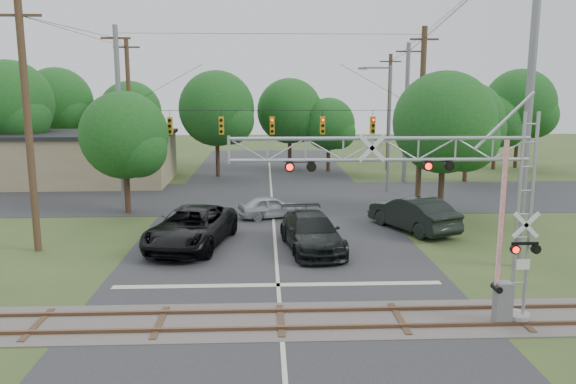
{
  "coord_description": "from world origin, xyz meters",
  "views": [
    {
      "loc": [
        -0.51,
        -15.62,
        7.65
      ],
      "look_at": [
        0.47,
        7.5,
        3.4
      ],
      "focal_mm": 35.0,
      "sensor_mm": 36.0,
      "label": 1
    }
  ],
  "objects_px": {
    "commercial_building": "(63,158)",
    "streetlight": "(387,122)",
    "traffic_signal_span": "(287,120)",
    "crossing_gantry": "(436,197)",
    "sedan_silver": "(271,207)",
    "pickup_black": "(191,227)",
    "car_dark": "(312,232)"
  },
  "relations": [
    {
      "from": "commercial_building",
      "to": "streetlight",
      "type": "relative_size",
      "value": 1.91
    },
    {
      "from": "car_dark",
      "to": "commercial_building",
      "type": "bearing_deg",
      "value": 125.07
    },
    {
      "from": "sedan_silver",
      "to": "commercial_building",
      "type": "distance_m",
      "value": 21.8
    },
    {
      "from": "pickup_black",
      "to": "car_dark",
      "type": "bearing_deg",
      "value": 3.62
    },
    {
      "from": "commercial_building",
      "to": "pickup_black",
      "type": "bearing_deg",
      "value": -57.67
    },
    {
      "from": "car_dark",
      "to": "commercial_building",
      "type": "height_order",
      "value": "commercial_building"
    },
    {
      "from": "crossing_gantry",
      "to": "commercial_building",
      "type": "xyz_separation_m",
      "value": [
        -22.05,
        29.38,
        -2.2
      ]
    },
    {
      "from": "traffic_signal_span",
      "to": "pickup_black",
      "type": "xyz_separation_m",
      "value": [
        -5.06,
        -8.7,
        -4.74
      ]
    },
    {
      "from": "car_dark",
      "to": "streetlight",
      "type": "height_order",
      "value": "streetlight"
    },
    {
      "from": "streetlight",
      "to": "sedan_silver",
      "type": "bearing_deg",
      "value": -136.0
    },
    {
      "from": "crossing_gantry",
      "to": "pickup_black",
      "type": "bearing_deg",
      "value": 133.15
    },
    {
      "from": "car_dark",
      "to": "sedan_silver",
      "type": "relative_size",
      "value": 1.52
    },
    {
      "from": "crossing_gantry",
      "to": "car_dark",
      "type": "bearing_deg",
      "value": 109.85
    },
    {
      "from": "crossing_gantry",
      "to": "sedan_silver",
      "type": "xyz_separation_m",
      "value": [
        -5.08,
        15.77,
        -3.61
      ]
    },
    {
      "from": "commercial_building",
      "to": "streetlight",
      "type": "distance_m",
      "value": 26.42
    },
    {
      "from": "streetlight",
      "to": "pickup_black",
      "type": "bearing_deg",
      "value": -131.15
    },
    {
      "from": "crossing_gantry",
      "to": "streetlight",
      "type": "xyz_separation_m",
      "value": [
        3.66,
        24.21,
        0.97
      ]
    },
    {
      "from": "pickup_black",
      "to": "traffic_signal_span",
      "type": "bearing_deg",
      "value": 71.52
    },
    {
      "from": "sedan_silver",
      "to": "commercial_building",
      "type": "relative_size",
      "value": 0.22
    },
    {
      "from": "car_dark",
      "to": "streetlight",
      "type": "xyz_separation_m",
      "value": [
        6.84,
        15.38,
        4.38
      ]
    },
    {
      "from": "crossing_gantry",
      "to": "sedan_silver",
      "type": "bearing_deg",
      "value": 107.85
    },
    {
      "from": "crossing_gantry",
      "to": "pickup_black",
      "type": "relative_size",
      "value": 1.44
    },
    {
      "from": "traffic_signal_span",
      "to": "commercial_building",
      "type": "distance_m",
      "value": 21.46
    },
    {
      "from": "car_dark",
      "to": "commercial_building",
      "type": "distance_m",
      "value": 27.93
    },
    {
      "from": "commercial_building",
      "to": "streetlight",
      "type": "height_order",
      "value": "streetlight"
    },
    {
      "from": "sedan_silver",
      "to": "crossing_gantry",
      "type": "bearing_deg",
      "value": 179.19
    },
    {
      "from": "car_dark",
      "to": "sedan_silver",
      "type": "xyz_separation_m",
      "value": [
        -1.89,
        6.95,
        -0.2
      ]
    },
    {
      "from": "traffic_signal_span",
      "to": "pickup_black",
      "type": "height_order",
      "value": "traffic_signal_span"
    },
    {
      "from": "traffic_signal_span",
      "to": "streetlight",
      "type": "height_order",
      "value": "traffic_signal_span"
    },
    {
      "from": "traffic_signal_span",
      "to": "streetlight",
      "type": "relative_size",
      "value": 2.06
    },
    {
      "from": "traffic_signal_span",
      "to": "pickup_black",
      "type": "distance_m",
      "value": 11.12
    },
    {
      "from": "traffic_signal_span",
      "to": "commercial_building",
      "type": "xyz_separation_m",
      "value": [
        -18.06,
        11.02,
        -3.61
      ]
    }
  ]
}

